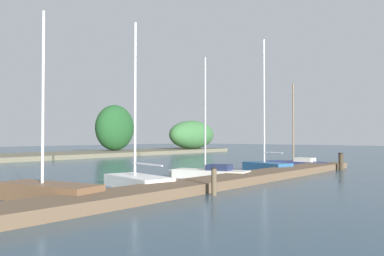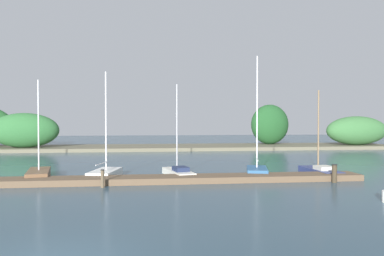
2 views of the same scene
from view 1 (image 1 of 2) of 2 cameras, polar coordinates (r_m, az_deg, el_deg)
dock_pier at (r=14.38m, az=-1.08°, el=-8.59°), size 29.90×1.80×0.35m
sailboat_2 at (r=13.34m, az=-20.65°, el=-8.48°), size 1.92×3.95×6.02m
sailboat_3 at (r=15.79m, az=-8.13°, el=-7.41°), size 1.95×3.54×6.59m
sailboat_4 at (r=18.98m, az=2.41°, el=-6.43°), size 1.92×4.03×5.85m
sailboat_5 at (r=23.09m, az=10.61°, el=-5.32°), size 1.90×3.15×7.67m
sailboat_6 at (r=26.91m, az=14.88°, el=-4.89°), size 1.44×4.19×5.54m
mooring_piling_1 at (r=13.52m, az=3.20°, el=-7.74°), size 0.21×0.21×0.96m
mooring_piling_2 at (r=25.16m, az=20.83°, el=-4.56°), size 0.32×0.32×1.04m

